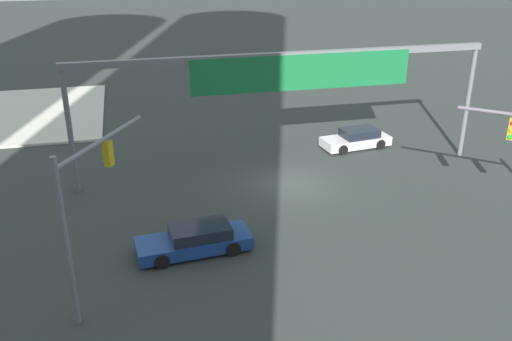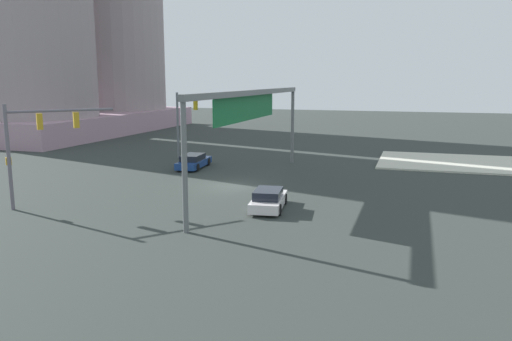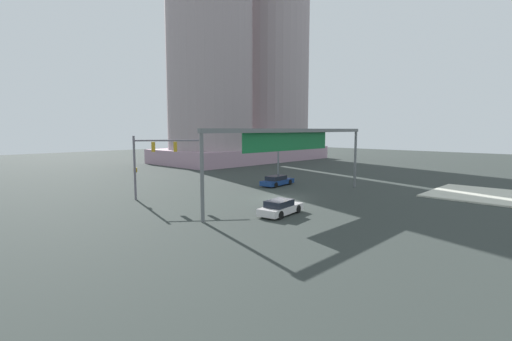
% 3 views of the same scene
% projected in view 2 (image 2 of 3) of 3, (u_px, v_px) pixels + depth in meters
% --- Properties ---
extents(ground_plane, '(183.93, 183.93, 0.00)m').
position_uv_depth(ground_plane, '(232.00, 186.00, 36.31)').
color(ground_plane, '#2D3431').
extents(sidewalk_corner, '(10.42, 13.93, 0.15)m').
position_uv_depth(sidewalk_corner, '(459.00, 163.00, 45.87)').
color(sidewalk_corner, beige).
rests_on(sidewalk_corner, ground).
extents(traffic_signal_near_corner, '(2.96, 4.84, 6.28)m').
position_uv_depth(traffic_signal_near_corner, '(185.00, 115.00, 47.40)').
color(traffic_signal_near_corner, slate).
rests_on(traffic_signal_near_corner, ground).
extents(traffic_signal_opposite_side, '(4.80, 4.42, 6.12)m').
position_uv_depth(traffic_signal_opposite_side, '(35.00, 136.00, 29.73)').
color(traffic_signal_opposite_side, slate).
rests_on(traffic_signal_opposite_side, ground).
extents(overhead_sign_gantry, '(22.83, 0.43, 6.79)m').
position_uv_depth(overhead_sign_gantry, '(252.00, 106.00, 34.53)').
color(overhead_sign_gantry, slate).
rests_on(overhead_sign_gantry, ground).
extents(sedan_car_approaching, '(4.98, 2.15, 1.21)m').
position_uv_depth(sedan_car_approaching, '(194.00, 161.00, 43.49)').
color(sedan_car_approaching, navy).
rests_on(sedan_car_approaching, ground).
extents(sedan_car_waiting_far, '(4.46, 2.23, 1.21)m').
position_uv_depth(sedan_car_waiting_far, '(269.00, 199.00, 29.73)').
color(sedan_car_waiting_far, silver).
rests_on(sedan_car_waiting_far, ground).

